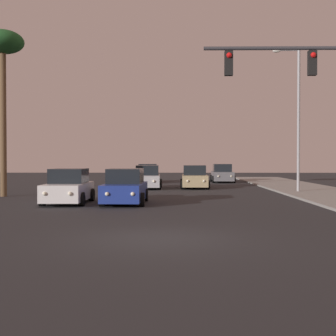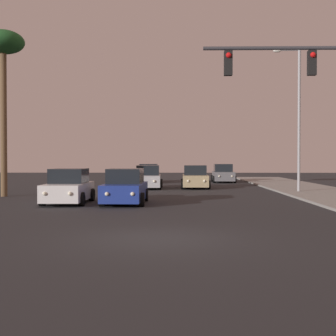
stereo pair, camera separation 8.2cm
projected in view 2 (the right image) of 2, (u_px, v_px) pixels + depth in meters
ground_plane at (157, 239)px, 12.61m from camera, size 120.00×120.00×0.00m
car_red at (149, 174)px, 42.80m from camera, size 2.04×4.32×1.68m
car_white at (69, 188)px, 22.61m from camera, size 2.04×4.32×1.68m
car_tan at (195, 178)px, 34.26m from camera, size 2.04×4.32×1.68m
car_grey at (223, 174)px, 42.96m from camera, size 2.04×4.33×1.68m
car_silver at (148, 178)px, 33.91m from camera, size 2.04×4.33×1.68m
car_blue at (125, 188)px, 22.43m from camera, size 2.04×4.33×1.68m
traffic_light_mast at (323, 90)px, 17.13m from camera, size 6.23×0.36×6.50m
street_lamp at (297, 112)px, 29.30m from camera, size 1.74×0.24×9.00m
palm_tree_near at (3, 52)px, 26.61m from camera, size 2.40×2.40×9.48m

